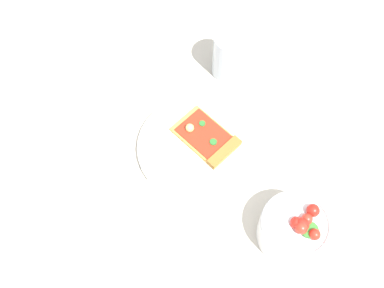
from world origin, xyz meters
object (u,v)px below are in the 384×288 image
object	(u,v)px
pizza_slice_main	(208,139)
paper_napkin	(55,163)
plate	(196,147)
salad_bowl	(295,229)
soda_glass	(230,56)

from	to	relation	value
pizza_slice_main	paper_napkin	world-z (taller)	pizza_slice_main
plate	salad_bowl	world-z (taller)	salad_bowl
plate	soda_glass	xyz separation A→B (m)	(0.08, 0.19, 0.04)
salad_bowl	pizza_slice_main	bearing A→B (deg)	124.78
salad_bowl	paper_napkin	bearing A→B (deg)	158.71
salad_bowl	paper_napkin	xyz separation A→B (m)	(-0.44, 0.17, -0.04)
salad_bowl	paper_napkin	world-z (taller)	salad_bowl
plate	salad_bowl	bearing A→B (deg)	-49.42
soda_glass	paper_napkin	world-z (taller)	soda_glass
pizza_slice_main	paper_napkin	size ratio (longest dim) A/B	0.95
salad_bowl	plate	bearing A→B (deg)	130.58
plate	soda_glass	size ratio (longest dim) A/B	2.09
paper_napkin	plate	bearing A→B (deg)	3.46
soda_glass	paper_napkin	size ratio (longest dim) A/B	0.74
soda_glass	plate	bearing A→B (deg)	-113.58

